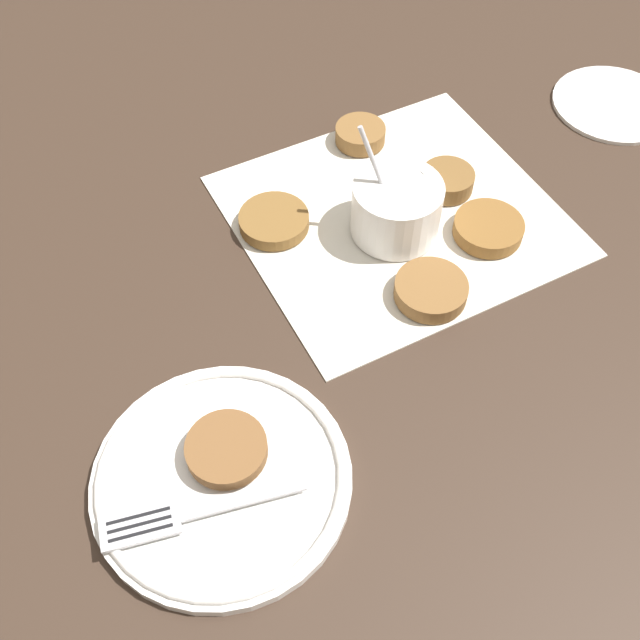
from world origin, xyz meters
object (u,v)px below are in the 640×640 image
at_px(fritter_on_plate, 226,449).
at_px(serving_plate, 222,478).
at_px(fork, 181,515).
at_px(sauce_bowl, 396,210).
at_px(extra_saucer, 614,102).

bearing_deg(fritter_on_plate, serving_plate, -140.61).
xyz_separation_m(fritter_on_plate, fork, (-0.06, -0.02, -0.00)).
bearing_deg(fritter_on_plate, sauce_bowl, 21.16).
relative_size(sauce_bowl, serving_plate, 0.57).
distance_m(fork, extra_saucer, 0.72).
height_order(fritter_on_plate, fork, fritter_on_plate).
bearing_deg(sauce_bowl, fritter_on_plate, -158.84).
distance_m(sauce_bowl, fritter_on_plate, 0.31).
xyz_separation_m(serving_plate, fork, (-0.04, -0.01, 0.01)).
bearing_deg(serving_plate, extra_saucer, 9.73).
bearing_deg(fork, fritter_on_plate, 21.31).
xyz_separation_m(fritter_on_plate, extra_saucer, (0.65, 0.10, -0.02)).
xyz_separation_m(sauce_bowl, serving_plate, (-0.31, -0.13, -0.02)).
bearing_deg(sauce_bowl, extra_saucer, -1.91).
distance_m(fritter_on_plate, extra_saucer, 0.66).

